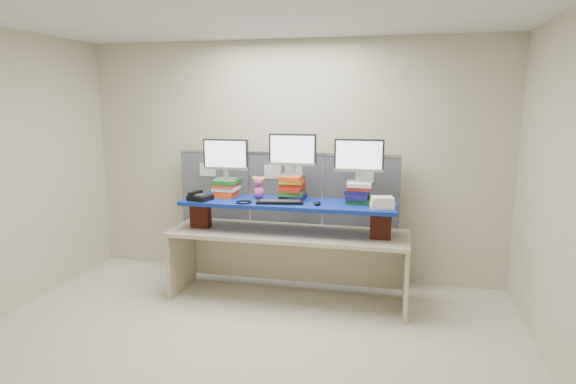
% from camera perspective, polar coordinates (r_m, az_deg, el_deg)
% --- Properties ---
extents(room, '(5.00, 4.00, 2.80)m').
position_cam_1_polar(room, '(3.82, -6.54, 0.06)').
color(room, beige).
rests_on(room, ground).
extents(cubicle_partition, '(2.60, 0.06, 1.53)m').
position_cam_1_polar(cubicle_partition, '(5.62, -0.25, -2.95)').
color(cubicle_partition, '#4C5059').
rests_on(cubicle_partition, ground).
extents(desk, '(2.49, 0.75, 0.76)m').
position_cam_1_polar(desk, '(5.10, 0.00, -6.34)').
color(desk, beige).
rests_on(desk, ground).
extents(brick_pier_left, '(0.21, 0.11, 0.28)m').
position_cam_1_polar(brick_pier_left, '(5.27, -10.32, -2.67)').
color(brick_pier_left, maroon).
rests_on(brick_pier_left, desk).
extents(brick_pier_right, '(0.21, 0.11, 0.28)m').
position_cam_1_polar(brick_pier_right, '(4.86, 10.94, -3.84)').
color(brick_pier_right, maroon).
rests_on(brick_pier_right, desk).
extents(blue_board, '(2.23, 0.58, 0.04)m').
position_cam_1_polar(blue_board, '(4.99, 0.00, -1.36)').
color(blue_board, navy).
rests_on(blue_board, brick_pier_left).
extents(book_stack_left, '(0.27, 0.30, 0.19)m').
position_cam_1_polar(book_stack_left, '(5.27, -7.28, 0.54)').
color(book_stack_left, '#FC5017').
rests_on(book_stack_left, blue_board).
extents(book_stack_center, '(0.26, 0.31, 0.26)m').
position_cam_1_polar(book_stack_center, '(5.07, 0.52, 0.51)').
color(book_stack_center, navy).
rests_on(book_stack_center, blue_board).
extents(book_stack_right, '(0.27, 0.32, 0.21)m').
position_cam_1_polar(book_stack_right, '(4.97, 8.32, 0.00)').
color(book_stack_right, '#1D6D26').
rests_on(book_stack_right, blue_board).
extents(monitor_left, '(0.50, 0.14, 0.43)m').
position_cam_1_polar(monitor_left, '(5.23, -7.39, 4.19)').
color(monitor_left, '#ADADB2').
rests_on(monitor_left, book_stack_left).
extents(monitor_center, '(0.50, 0.14, 0.43)m').
position_cam_1_polar(monitor_center, '(5.01, 0.54, 4.78)').
color(monitor_center, '#ADADB2').
rests_on(monitor_center, book_stack_center).
extents(monitor_right, '(0.50, 0.14, 0.43)m').
position_cam_1_polar(monitor_right, '(4.92, 8.41, 4.05)').
color(monitor_right, '#ADADB2').
rests_on(monitor_right, book_stack_right).
extents(keyboard, '(0.49, 0.24, 0.03)m').
position_cam_1_polar(keyboard, '(4.89, -0.96, -1.18)').
color(keyboard, black).
rests_on(keyboard, blue_board).
extents(mouse, '(0.09, 0.13, 0.04)m').
position_cam_1_polar(mouse, '(4.82, 3.49, -1.34)').
color(mouse, black).
rests_on(mouse, blue_board).
extents(desk_phone, '(0.25, 0.24, 0.09)m').
position_cam_1_polar(desk_phone, '(5.13, -10.45, -0.58)').
color(desk_phone, black).
rests_on(desk_phone, blue_board).
extents(headset, '(0.18, 0.18, 0.02)m').
position_cam_1_polar(headset, '(4.93, -5.26, -1.20)').
color(headset, black).
rests_on(headset, blue_board).
extents(plush_toy, '(0.14, 0.10, 0.24)m').
position_cam_1_polar(plush_toy, '(5.13, -3.49, 0.59)').
color(plush_toy, '#E15593').
rests_on(plush_toy, blue_board).
extents(binder_stack, '(0.26, 0.22, 0.11)m').
position_cam_1_polar(binder_stack, '(4.76, 11.11, -1.25)').
color(binder_stack, white).
rests_on(binder_stack, blue_board).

